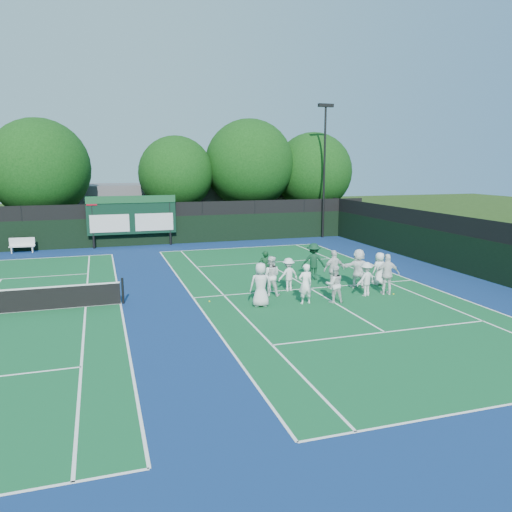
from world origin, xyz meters
name	(u,v)px	position (x,y,z in m)	size (l,w,h in m)	color
ground	(319,294)	(0.00, 0.00, 0.00)	(120.00, 120.00, 0.00)	#1C350E
court_apron	(181,299)	(-6.00, 1.00, 0.00)	(34.00, 32.00, 0.01)	navy
near_court	(310,288)	(0.00, 1.00, 0.01)	(11.05, 23.85, 0.01)	#105129
back_fence	(147,226)	(-6.00, 16.00, 1.36)	(34.00, 0.08, 3.00)	black
divider_fence_right	(472,250)	(9.00, 1.00, 1.36)	(0.08, 32.00, 3.00)	black
scoreboard	(132,215)	(-7.01, 15.59, 2.19)	(6.00, 0.21, 3.55)	black
clubhouse	(184,206)	(-2.00, 24.00, 2.00)	(18.00, 6.00, 4.00)	#5A595E
light_pole_right	(325,156)	(7.50, 15.70, 6.30)	(1.20, 0.30, 10.12)	black
bench	(22,245)	(-14.03, 15.37, 0.53)	(1.56, 0.47, 0.98)	silver
tree_b	(42,171)	(-12.90, 19.58, 5.18)	(7.12, 7.12, 8.92)	black
tree_c	(178,175)	(-3.15, 19.58, 4.81)	(5.76, 5.76, 7.84)	black
tree_d	(251,166)	(2.80, 19.58, 5.48)	(7.16, 7.16, 9.25)	black
tree_e	(314,174)	(8.40, 19.58, 4.87)	(6.52, 6.52, 8.30)	black
tennis_ball_0	(257,296)	(-2.79, 0.38, 0.03)	(0.07, 0.07, 0.07)	yellow
tennis_ball_2	(393,294)	(3.08, -1.12, 0.03)	(0.07, 0.07, 0.07)	yellow
tennis_ball_3	(209,301)	(-4.94, 0.16, 0.03)	(0.07, 0.07, 0.07)	yellow
tennis_ball_4	(337,276)	(2.29, 2.78, 0.03)	(0.07, 0.07, 0.07)	yellow
player_front_0	(261,285)	(-3.08, -1.07, 0.90)	(0.88, 0.58, 1.81)	silver
player_front_1	(305,284)	(-1.22, -1.28, 0.85)	(0.62, 0.41, 1.69)	white
player_front_2	(334,284)	(0.01, -1.46, 0.79)	(0.76, 0.60, 1.57)	silver
player_front_3	(366,279)	(1.80, -0.90, 0.75)	(0.97, 0.56, 1.51)	silver
player_front_4	(387,274)	(2.81, -0.98, 0.92)	(1.07, 0.45, 1.83)	white
player_back_0	(271,276)	(-2.14, 0.41, 0.88)	(0.86, 0.67, 1.76)	white
player_back_1	(288,275)	(-1.11, 0.94, 0.76)	(0.98, 0.56, 1.52)	silver
player_back_2	(334,270)	(1.04, 0.68, 0.91)	(1.06, 0.44, 1.81)	white
player_back_3	(359,268)	(2.23, 0.53, 0.92)	(1.70, 0.54, 1.84)	white
player_back_4	(379,269)	(3.45, 0.71, 0.78)	(0.77, 0.50, 1.57)	white
coach_left	(265,268)	(-1.74, 2.42, 0.82)	(0.60, 0.39, 1.64)	#0D331A
coach_right	(314,262)	(0.88, 2.62, 0.92)	(1.19, 0.68, 1.84)	#0E341E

